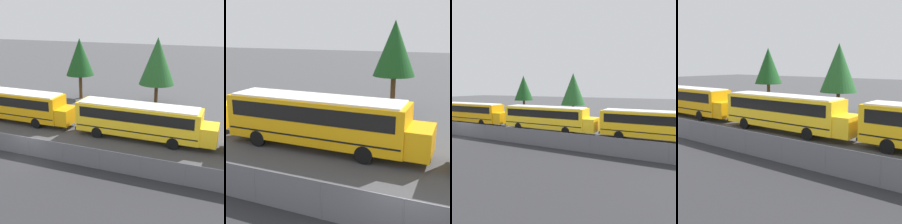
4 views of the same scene
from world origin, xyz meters
TOP-DOWN VIEW (x-y plane):
  - ground_plane at (0.00, 0.00)m, footprint 200.00×200.00m
  - fence at (0.00, -0.00)m, footprint 92.77×0.07m
  - school_bus_2 at (-6.46, 6.77)m, footprint 12.70×2.64m
  - school_bus_3 at (7.22, 6.75)m, footprint 12.70×2.64m
  - tree_0 at (5.53, 19.06)m, footprint 4.45×4.45m
  - tree_1 at (-4.55, 17.77)m, footprint 3.69×3.69m

SIDE VIEW (x-z plane):
  - ground_plane at x=0.00m, z-range 0.00..0.00m
  - fence at x=0.00m, z-range 0.02..1.62m
  - school_bus_2 at x=-6.46m, z-range 0.31..3.55m
  - school_bus_3 at x=7.22m, z-range 0.31..3.55m
  - tree_0 at x=5.53m, z-range 1.23..9.52m
  - tree_1 at x=-4.55m, z-range 1.55..9.53m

